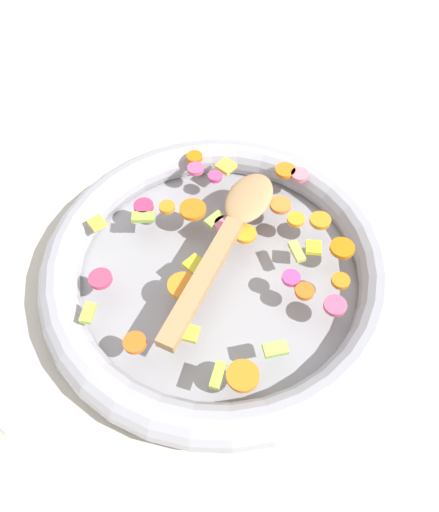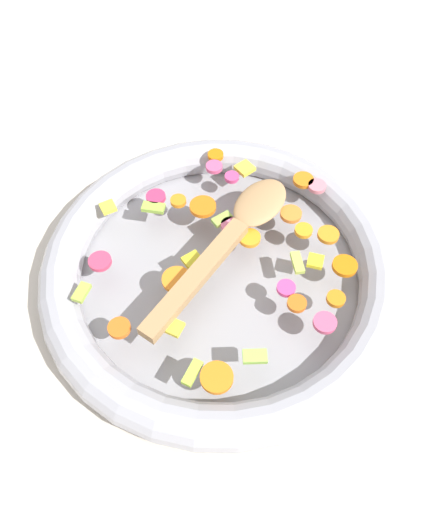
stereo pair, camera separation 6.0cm
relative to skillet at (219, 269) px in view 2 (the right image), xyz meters
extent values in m
plane|color=beige|center=(0.00, 0.00, -0.02)|extent=(4.00, 4.00, 0.00)
cylinder|color=gray|center=(0.00, 0.00, -0.02)|extent=(0.40, 0.40, 0.01)
torus|color=#9E9EA5|center=(0.00, 0.00, 0.00)|extent=(0.45, 0.45, 0.05)
cylinder|color=orange|center=(0.13, 0.06, 0.03)|extent=(0.03, 0.03, 0.01)
cylinder|color=orange|center=(0.05, 0.15, 0.03)|extent=(0.05, 0.05, 0.01)
cylinder|color=orange|center=(-0.14, 0.06, 0.03)|extent=(0.04, 0.04, 0.01)
cylinder|color=orange|center=(-0.04, -0.17, 0.03)|extent=(0.03, 0.03, 0.01)
cylinder|color=orange|center=(-0.14, 0.01, 0.03)|extent=(0.03, 0.03, 0.01)
cylinder|color=orange|center=(0.03, -0.10, 0.03)|extent=(0.03, 0.03, 0.01)
cylinder|color=orange|center=(-0.11, 0.10, 0.03)|extent=(0.03, 0.03, 0.01)
cylinder|color=orange|center=(-0.11, -0.04, 0.03)|extent=(0.04, 0.04, 0.01)
cylinder|color=orange|center=(0.06, 0.02, 0.03)|extent=(0.04, 0.04, 0.01)
cylinder|color=orange|center=(-0.14, -0.09, 0.03)|extent=(0.03, 0.03, 0.01)
cylinder|color=orange|center=(-0.07, 0.09, 0.03)|extent=(0.03, 0.03, 0.01)
cylinder|color=orange|center=(-0.04, -0.01, 0.03)|extent=(0.04, 0.04, 0.01)
cylinder|color=orange|center=(-0.11, -0.01, 0.03)|extent=(0.03, 0.03, 0.01)
cylinder|color=orange|center=(0.00, -0.08, 0.03)|extent=(0.04, 0.04, 0.01)
cube|color=#97CE4C|center=(0.00, 0.14, 0.03)|extent=(0.03, 0.02, 0.01)
cube|color=#B7D04F|center=(-0.09, 0.04, 0.03)|extent=(0.02, 0.03, 0.01)
cube|color=#96B749|center=(-0.02, -0.05, 0.03)|extent=(0.03, 0.02, 0.01)
cube|color=#A0BE42|center=(0.17, 0.01, 0.03)|extent=(0.03, 0.03, 0.01)
cube|color=#94BF42|center=(0.06, -0.10, 0.03)|extent=(0.03, 0.03, 0.01)
cube|color=#A8D13E|center=(0.07, 0.14, 0.03)|extent=(0.03, 0.03, 0.01)
cube|color=#96AC34|center=(-0.07, -0.06, 0.03)|extent=(0.01, 0.02, 0.01)
cylinder|color=#C92F64|center=(-0.07, -0.08, 0.03)|extent=(0.03, 0.03, 0.01)
cylinder|color=pink|center=(-0.03, -0.04, 0.03)|extent=(0.03, 0.03, 0.01)
cylinder|color=#E73F84|center=(-0.06, 0.07, 0.03)|extent=(0.03, 0.03, 0.01)
cylinder|color=#E14F7F|center=(-0.03, -0.14, 0.03)|extent=(0.03, 0.03, 0.01)
cylinder|color=#DC3A5B|center=(0.14, -0.03, 0.03)|extent=(0.04, 0.04, 0.01)
cylinder|color=#D97582|center=(-0.16, -0.07, 0.03)|extent=(0.03, 0.03, 0.01)
cylinder|color=#C5305B|center=(0.06, -0.11, 0.03)|extent=(0.03, 0.03, 0.01)
cylinder|color=#D94F74|center=(-0.09, 0.12, 0.03)|extent=(0.03, 0.03, 0.01)
cylinder|color=pink|center=(-0.07, -0.05, 0.03)|extent=(0.03, 0.03, 0.01)
cylinder|color=#DA417A|center=(-0.05, -0.12, 0.03)|extent=(0.03, 0.03, 0.01)
cube|color=yellow|center=(0.07, 0.08, 0.03)|extent=(0.03, 0.03, 0.01)
cube|color=yellow|center=(-0.07, -0.13, 0.03)|extent=(0.03, 0.03, 0.01)
cube|color=yellow|center=(0.12, -0.11, 0.03)|extent=(0.02, 0.02, 0.01)
cube|color=yellow|center=(-0.11, 0.04, 0.03)|extent=(0.03, 0.03, 0.01)
cube|color=gold|center=(0.03, 0.00, 0.03)|extent=(0.03, 0.03, 0.01)
cube|color=#A87F51|center=(0.04, 0.03, 0.04)|extent=(0.16, 0.13, 0.01)
ellipsoid|color=#A87F51|center=(-0.07, -0.06, 0.04)|extent=(0.11, 0.10, 0.01)
camera|label=1|loc=(0.15, 0.31, 0.52)|focal=35.00mm
camera|label=2|loc=(0.09, 0.33, 0.52)|focal=35.00mm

